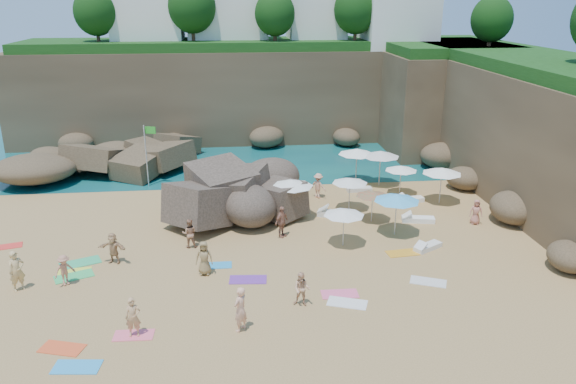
{
  "coord_description": "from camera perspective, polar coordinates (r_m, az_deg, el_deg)",
  "views": [
    {
      "loc": [
        -1.16,
        -26.74,
        12.49
      ],
      "look_at": [
        2.0,
        3.0,
        2.0
      ],
      "focal_mm": 35.0,
      "sensor_mm": 36.0,
      "label": 1
    }
  ],
  "objects": [
    {
      "name": "towel_7",
      "position": [
        33.14,
        -26.63,
        -4.97
      ],
      "size": [
        1.62,
        1.11,
        0.03
      ],
      "primitive_type": "cube",
      "rotation": [
        0.0,
        0.0,
        0.28
      ],
      "color": "red",
      "rests_on": "ground"
    },
    {
      "name": "towel_5",
      "position": [
        24.68,
        6.04,
        -11.15
      ],
      "size": [
        1.88,
        1.38,
        0.03
      ],
      "primitive_type": "cube",
      "rotation": [
        0.0,
        0.0,
        -0.36
      ],
      "color": "white",
      "rests_on": "ground"
    },
    {
      "name": "person_stand_3",
      "position": [
        30.5,
        -0.66,
        -3.05
      ],
      "size": [
        1.01,
        1.05,
        1.75
      ],
      "primitive_type": "imported",
      "rotation": [
        0.0,
        0.0,
        0.83
      ],
      "color": "#99634C",
      "rests_on": "ground"
    },
    {
      "name": "parasol_8",
      "position": [
        36.4,
        15.38,
        2.1
      ],
      "size": [
        2.46,
        2.46,
        2.33
      ],
      "color": "silver",
      "rests_on": "ground"
    },
    {
      "name": "lounger_2",
      "position": [
        36.73,
        12.22,
        -0.77
      ],
      "size": [
        1.87,
        0.79,
        0.28
      ],
      "primitive_type": "cube",
      "rotation": [
        0.0,
        0.0,
        0.1
      ],
      "color": "silver",
      "rests_on": "ground"
    },
    {
      "name": "flag_pole",
      "position": [
        39.39,
        -14.08,
        4.4
      ],
      "size": [
        0.82,
        0.27,
        4.29
      ],
      "color": "silver",
      "rests_on": "ground"
    },
    {
      "name": "towel_3",
      "position": [
        29.75,
        -20.35,
        -6.76
      ],
      "size": [
        2.13,
        1.64,
        0.03
      ],
      "primitive_type": "cube",
      "rotation": [
        0.0,
        0.0,
        0.41
      ],
      "color": "#31AE6D",
      "rests_on": "ground"
    },
    {
      "name": "person_lie_4",
      "position": [
        23.15,
        -15.32,
        -13.53
      ],
      "size": [
        0.71,
        1.65,
        0.39
      ],
      "primitive_type": "imported",
      "rotation": [
        0.0,
        0.0,
        0.07
      ],
      "color": "tan",
      "rests_on": "ground"
    },
    {
      "name": "parasol_10",
      "position": [
        30.88,
        11.01,
        -0.56
      ],
      "size": [
        2.5,
        2.5,
        2.37
      ],
      "color": "silver",
      "rests_on": "ground"
    },
    {
      "name": "parasol_5",
      "position": [
        34.19,
        6.31,
        1.16
      ],
      "size": [
        2.19,
        2.19,
        2.07
      ],
      "color": "silver",
      "rests_on": "ground"
    },
    {
      "name": "cliff_right",
      "position": [
        41.05,
        23.64,
        5.77
      ],
      "size": [
        8.0,
        30.0,
        8.0
      ],
      "primitive_type": "cube",
      "color": "brown",
      "rests_on": "ground"
    },
    {
      "name": "towel_10",
      "position": [
        29.53,
        11.6,
        -6.08
      ],
      "size": [
        1.75,
        1.01,
        0.03
      ],
      "primitive_type": "cube",
      "rotation": [
        0.0,
        0.0,
        0.11
      ],
      "color": "orange",
      "rests_on": "ground"
    },
    {
      "name": "person_stand_2",
      "position": [
        36.46,
        3.09,
        0.65
      ],
      "size": [
        1.09,
        1.04,
        1.65
      ],
      "primitive_type": "imported",
      "rotation": [
        0.0,
        0.0,
        2.42
      ],
      "color": "#E5A182",
      "rests_on": "ground"
    },
    {
      "name": "ground",
      "position": [
        29.53,
        -3.26,
        -5.72
      ],
      "size": [
        120.0,
        120.0,
        0.0
      ],
      "primitive_type": "plane",
      "color": "tan",
      "rests_on": "ground"
    },
    {
      "name": "parasol_2",
      "position": [
        37.43,
        11.43,
        2.39
      ],
      "size": [
        2.11,
        2.11,
        1.99
      ],
      "color": "silver",
      "rests_on": "ground"
    },
    {
      "name": "towel_1",
      "position": [
        23.29,
        -15.4,
        -13.85
      ],
      "size": [
        1.56,
        0.82,
        0.03
      ],
      "primitive_type": "cube",
      "rotation": [
        0.0,
        0.0,
        -0.03
      ],
      "color": "#FF637C",
      "rests_on": "ground"
    },
    {
      "name": "towel_13",
      "position": [
        26.99,
        14.06,
        -8.83
      ],
      "size": [
        1.82,
        1.39,
        0.03
      ],
      "primitive_type": "cube",
      "rotation": [
        0.0,
        0.0,
        -0.41
      ],
      "color": "silver",
      "rests_on": "ground"
    },
    {
      "name": "towel_9",
      "position": [
        25.33,
        5.28,
        -10.27
      ],
      "size": [
        1.64,
        0.84,
        0.03
      ],
      "primitive_type": "cube",
      "rotation": [
        0.0,
        0.0,
        -0.02
      ],
      "color": "#F35E88",
      "rests_on": "ground"
    },
    {
      "name": "person_stand_5",
      "position": [
        37.6,
        -7.97,
        1.24
      ],
      "size": [
        1.74,
        0.54,
        1.86
      ],
      "primitive_type": "imported",
      "rotation": [
        0.0,
        0.0,
        -0.03
      ],
      "color": "tan",
      "rests_on": "ground"
    },
    {
      "name": "towel_8",
      "position": [
        27.9,
        -7.27,
        -7.4
      ],
      "size": [
        1.48,
        0.75,
        0.03
      ],
      "primitive_type": "cube",
      "rotation": [
        0.0,
        0.0,
        -0.01
      ],
      "color": "#2793D0",
      "rests_on": "ground"
    },
    {
      "name": "cliff_back",
      "position": [
        52.52,
        -2.58,
        10.01
      ],
      "size": [
        44.0,
        8.0,
        8.0
      ],
      "primitive_type": "cube",
      "color": "brown",
      "rests_on": "ground"
    },
    {
      "name": "cliff_corner",
      "position": [
        50.85,
        15.14,
        9.06
      ],
      "size": [
        10.0,
        12.0,
        8.0
      ],
      "primitive_type": "cube",
      "color": "brown",
      "rests_on": "ground"
    },
    {
      "name": "rock_outcrop",
      "position": [
        34.88,
        -6.83,
        -1.8
      ],
      "size": [
        8.55,
        6.48,
        3.37
      ],
      "primitive_type": null,
      "rotation": [
        0.0,
        0.0,
        0.02
      ],
      "color": "brown",
      "rests_on": "ground"
    },
    {
      "name": "rock_promontory",
      "position": [
        45.6,
        -18.29,
        2.44
      ],
      "size": [
        12.0,
        7.0,
        2.0
      ],
      "primitive_type": null,
      "color": "brown",
      "rests_on": "ground"
    },
    {
      "name": "person_lie_2",
      "position": [
        27.07,
        -8.44,
        -7.86
      ],
      "size": [
        0.95,
        1.71,
        0.44
      ],
      "primitive_type": "imported",
      "rotation": [
        0.0,
        0.0,
        -0.09
      ],
      "color": "olive",
      "rests_on": "ground"
    },
    {
      "name": "lounger_0",
      "position": [
        33.95,
        0.02,
        -2.02
      ],
      "size": [
        1.7,
        1.34,
        0.26
      ],
      "primitive_type": "cube",
      "rotation": [
        0.0,
        0.0,
        0.55
      ],
      "color": "white",
      "rests_on": "ground"
    },
    {
      "name": "towel_11",
      "position": [
        28.51,
        -20.91,
        -8.0
      ],
      "size": [
        1.95,
        1.48,
        0.03
      ],
      "primitive_type": "cube",
      "rotation": [
        0.0,
        0.0,
        0.4
      ],
      "color": "#36BD60",
      "rests_on": "ground"
    },
    {
      "name": "person_stand_6",
      "position": [
        22.4,
        -4.88,
        -11.77
      ],
      "size": [
        0.79,
        0.82,
        1.89
      ],
      "primitive_type": "imported",
      "rotation": [
        0.0,
        0.0,
        4.02
      ],
      "color": "#F2AD8A",
      "rests_on": "ground"
    },
    {
      "name": "towel_0",
      "position": [
        22.2,
        -20.66,
        -16.29
      ],
      "size": [
        1.74,
        1.0,
        0.03
      ],
      "primitive_type": "cube",
      "rotation": [
        0.0,
        0.0,
        -0.11
      ],
      "color": "#2A9CE3",
      "rests_on": "ground"
    },
    {
      "name": "marina_masts",
      "position": [
        59.53,
        -21.18,
        8.88
      ],
      "size": [
        3.1,
        0.1,
        6.0
      ],
      "color": "white",
      "rests_on": "ground"
    },
    {
      "name": "lounger_4",
      "position": [
        33.63,
        4.79,
        -2.25
      ],
      "size": [
        2.16,
        1.4,
        0.32
      ],
      "primitive_type": "cube",
      "rotation": [
        0.0,
        0.0,
        -0.38
      ],
      "color": "silver",
      "rests_on": "ground"
    },
    {
      "name": "parasol_1",
      "position": [
        32.52,
        0.36,
        0.93
      ],
      "size": [
        2.57,
        2.57,
        2.43
      ],
      "color": "silver",
      "rests_on": "ground"
    },
    {
      "name": "towel_2",
      "position": [
        23.38,
        -21.97,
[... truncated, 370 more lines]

